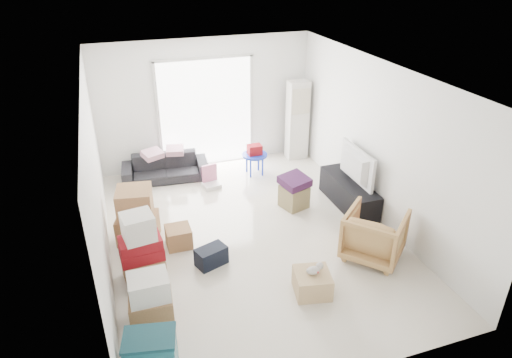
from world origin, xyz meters
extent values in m
cube|color=beige|center=(0.00, 0.00, -0.12)|extent=(4.50, 6.00, 0.24)
cube|color=white|center=(0.00, 0.00, 2.82)|extent=(4.50, 6.00, 0.24)
cube|color=white|center=(0.00, 3.12, 1.35)|extent=(4.50, 0.24, 2.70)
cube|color=white|center=(0.00, -3.12, 1.35)|extent=(4.50, 0.24, 2.70)
cube|color=white|center=(-2.37, 0.00, 1.35)|extent=(0.24, 6.00, 2.70)
cube|color=white|center=(2.37, 0.00, 1.35)|extent=(0.24, 6.00, 2.70)
cube|color=white|center=(0.00, 2.98, 1.15)|extent=(2.00, 0.01, 2.30)
cube|color=silver|center=(-1.00, 2.97, 1.15)|extent=(0.06, 0.04, 2.30)
cube|color=silver|center=(1.00, 2.97, 1.15)|extent=(0.06, 0.04, 2.30)
cube|color=silver|center=(0.00, 2.97, 2.30)|extent=(2.10, 0.04, 0.06)
cube|color=silver|center=(1.95, 2.65, 0.88)|extent=(0.45, 0.30, 1.75)
cube|color=black|center=(2.00, 0.33, 0.25)|extent=(0.45, 1.50, 0.50)
imported|color=black|center=(2.00, 0.33, 0.57)|extent=(0.64, 1.10, 0.14)
imported|color=#26252A|center=(-1.02, 2.50, 0.34)|extent=(1.76, 0.66, 0.67)
cube|color=#C28E9F|center=(-1.24, 2.49, 0.73)|extent=(0.43, 0.39, 0.11)
cube|color=#C28E9F|center=(-0.78, 2.55, 0.73)|extent=(0.39, 0.33, 0.12)
imported|color=tan|center=(1.59, -1.16, 0.43)|extent=(1.14, 1.15, 0.86)
cube|color=#185863|center=(-1.90, -2.35, 0.45)|extent=(0.60, 0.47, 0.30)
cube|color=#0C333D|center=(-1.90, -2.35, 0.62)|extent=(0.62, 0.49, 0.04)
cube|color=#9B6B46|center=(-1.80, -1.46, 0.20)|extent=(0.57, 0.49, 0.40)
cube|color=white|center=(-1.80, -1.46, 0.56)|extent=(0.49, 0.40, 0.31)
cube|color=#9B6B46|center=(-1.80, -0.61, 0.20)|extent=(0.60, 0.60, 0.39)
cube|color=maroon|center=(-1.80, -0.61, 0.48)|extent=(0.61, 0.43, 0.18)
cube|color=maroon|center=(-1.80, -0.61, 0.64)|extent=(0.59, 0.41, 0.16)
cube|color=white|center=(-1.80, -0.61, 0.91)|extent=(0.46, 0.45, 0.37)
cube|color=#9B6B46|center=(-1.77, 0.46, 0.22)|extent=(0.75, 0.68, 0.45)
cube|color=#9B6B46|center=(-1.77, 0.46, 0.69)|extent=(0.61, 0.61, 0.48)
cube|color=#9B6B46|center=(-1.18, 0.08, 0.16)|extent=(0.39, 0.39, 0.33)
cube|color=black|center=(-0.81, -0.56, 0.15)|extent=(0.52, 0.41, 0.29)
cube|color=#958056|center=(1.03, 0.62, 0.21)|extent=(0.53, 0.53, 0.42)
cube|color=#3F1B43|center=(1.03, 0.62, 0.49)|extent=(0.57, 0.57, 0.14)
cylinder|color=#152FBA|center=(0.79, 2.13, 0.43)|extent=(0.53, 0.53, 0.04)
cylinder|color=#152FBA|center=(0.92, 2.27, 0.21)|extent=(0.04, 0.04, 0.41)
cylinder|color=#152FBA|center=(0.65, 2.27, 0.21)|extent=(0.04, 0.04, 0.41)
cylinder|color=#152FBA|center=(0.65, 2.00, 0.21)|extent=(0.04, 0.04, 0.41)
cylinder|color=#152FBA|center=(0.92, 2.00, 0.21)|extent=(0.04, 0.04, 0.41)
cube|color=maroon|center=(0.79, 2.13, 0.55)|extent=(0.28, 0.22, 0.20)
cube|color=silver|center=(-0.22, 1.84, 0.04)|extent=(0.37, 0.34, 0.08)
cube|color=pink|center=(-0.22, 1.96, 0.26)|extent=(0.31, 0.09, 0.36)
cube|color=tan|center=(0.36, -1.61, 0.16)|extent=(0.57, 0.57, 0.32)
ellipsoid|color=#B2ADA8|center=(0.36, -1.61, 0.37)|extent=(0.20, 0.14, 0.11)
cube|color=red|center=(0.36, -1.61, 0.38)|extent=(0.15, 0.13, 0.03)
sphere|color=#B2ADA8|center=(0.47, -1.58, 0.40)|extent=(0.10, 0.10, 0.10)
camera|label=1|loc=(-1.96, -6.02, 4.30)|focal=32.00mm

